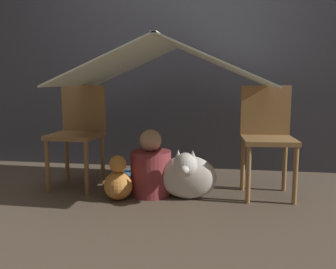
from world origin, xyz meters
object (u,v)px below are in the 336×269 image
at_px(chair_right, 267,134).
at_px(dog, 187,175).
at_px(chair_left, 79,130).
at_px(person_front, 151,169).

height_order(chair_right, dog, chair_right).
xyz_separation_m(chair_left, dog, (0.96, -0.24, -0.30)).
xyz_separation_m(chair_left, chair_right, (1.57, -0.00, 0.00)).
relative_size(chair_right, dog, 1.94).
bearing_deg(chair_right, dog, -162.55).
xyz_separation_m(chair_left, person_front, (0.66, -0.16, -0.28)).
height_order(person_front, dog, person_front).
bearing_deg(chair_left, dog, -11.21).
bearing_deg(dog, chair_right, 21.79).
bearing_deg(person_front, dog, -14.77).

